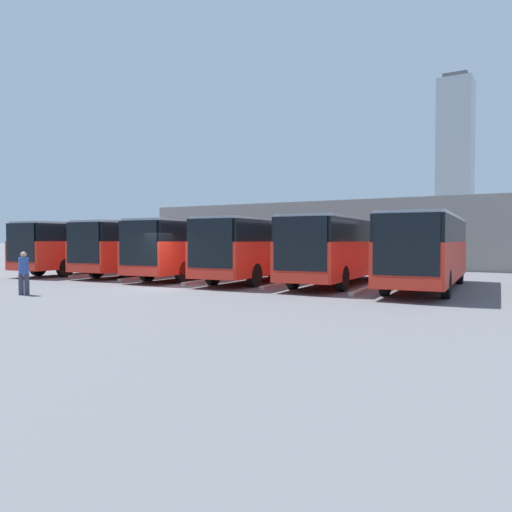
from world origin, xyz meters
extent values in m
plane|color=#5B5B60|center=(0.00, 0.00, 0.00)|extent=(600.00, 600.00, 0.00)
cube|color=red|center=(-10.54, -5.27, 1.27)|extent=(3.36, 11.20, 1.65)
cube|color=black|center=(-10.54, -5.27, 2.60)|extent=(3.31, 11.03, 1.01)
cube|color=black|center=(-10.96, 0.25, 2.03)|extent=(2.23, 0.21, 2.16)
cube|color=red|center=(-10.96, 0.25, 0.67)|extent=(2.41, 0.24, 0.40)
cube|color=silver|center=(-10.54, -5.27, 3.17)|extent=(3.23, 10.75, 0.12)
cylinder|color=black|center=(-11.91, -1.94, 0.55)|extent=(0.38, 1.12, 1.10)
cylinder|color=black|center=(-9.68, -1.77, 0.55)|extent=(0.38, 1.12, 1.10)
cylinder|color=black|center=(-11.39, -8.77, 0.55)|extent=(0.38, 1.12, 1.10)
cylinder|color=black|center=(-9.16, -8.60, 0.55)|extent=(0.38, 1.12, 1.10)
cube|color=#9E9E99|center=(-8.43, -3.62, 0.07)|extent=(0.67, 5.69, 0.15)
cube|color=red|center=(-6.32, -5.74, 1.27)|extent=(3.36, 11.20, 1.65)
cube|color=black|center=(-6.32, -5.74, 2.60)|extent=(3.31, 11.03, 1.01)
cube|color=black|center=(-6.74, -0.22, 2.03)|extent=(2.23, 0.21, 2.16)
cube|color=red|center=(-6.74, -0.22, 0.67)|extent=(2.41, 0.24, 0.40)
cube|color=silver|center=(-6.32, -5.74, 3.17)|extent=(3.23, 10.75, 0.12)
cylinder|color=black|center=(-7.70, -2.42, 0.55)|extent=(0.38, 1.12, 1.10)
cylinder|color=black|center=(-5.47, -2.25, 0.55)|extent=(0.38, 1.12, 1.10)
cylinder|color=black|center=(-7.18, -9.24, 0.55)|extent=(0.38, 1.12, 1.10)
cylinder|color=black|center=(-4.95, -9.07, 0.55)|extent=(0.38, 1.12, 1.10)
cube|color=#9E9E99|center=(-4.22, -4.09, 0.07)|extent=(0.67, 5.69, 0.15)
cube|color=red|center=(-2.11, -5.58, 1.27)|extent=(3.36, 11.20, 1.65)
cube|color=black|center=(-2.11, -5.58, 2.60)|extent=(3.31, 11.03, 1.01)
cube|color=black|center=(-2.53, -0.06, 2.03)|extent=(2.23, 0.21, 2.16)
cube|color=red|center=(-2.53, -0.05, 0.67)|extent=(2.41, 0.24, 0.40)
cube|color=silver|center=(-2.11, -5.58, 3.17)|extent=(3.23, 10.75, 0.12)
cylinder|color=black|center=(-3.48, -2.25, 0.55)|extent=(0.38, 1.12, 1.10)
cylinder|color=black|center=(-1.25, -2.08, 0.55)|extent=(0.38, 1.12, 1.10)
cylinder|color=black|center=(-2.96, -9.07, 0.55)|extent=(0.38, 1.12, 1.10)
cylinder|color=black|center=(-0.73, -8.91, 0.55)|extent=(0.38, 1.12, 1.10)
cube|color=#9E9E99|center=(0.00, -3.92, 0.07)|extent=(0.67, 5.69, 0.15)
cube|color=red|center=(2.11, -5.61, 1.27)|extent=(3.36, 11.20, 1.65)
cube|color=black|center=(2.11, -5.61, 2.60)|extent=(3.31, 11.03, 1.01)
cube|color=black|center=(1.69, -0.09, 2.03)|extent=(2.23, 0.21, 2.16)
cube|color=red|center=(1.69, -0.08, 0.67)|extent=(2.41, 0.24, 0.40)
cube|color=silver|center=(2.11, -5.61, 3.17)|extent=(3.23, 10.75, 0.12)
cylinder|color=black|center=(0.73, -2.28, 0.55)|extent=(0.38, 1.12, 1.10)
cylinder|color=black|center=(2.96, -2.11, 0.55)|extent=(0.38, 1.12, 1.10)
cylinder|color=black|center=(1.25, -9.10, 0.55)|extent=(0.38, 1.12, 1.10)
cylinder|color=black|center=(3.48, -8.93, 0.55)|extent=(0.38, 1.12, 1.10)
cube|color=#9E9E99|center=(4.22, -3.95, 0.07)|extent=(0.67, 5.69, 0.15)
cube|color=red|center=(6.32, -5.93, 1.27)|extent=(3.36, 11.20, 1.65)
cube|color=black|center=(6.32, -5.93, 2.60)|extent=(3.31, 11.03, 1.01)
cube|color=black|center=(5.90, -0.41, 2.03)|extent=(2.23, 0.21, 2.16)
cube|color=red|center=(5.90, -0.41, 0.67)|extent=(2.41, 0.24, 0.40)
cube|color=silver|center=(6.32, -5.93, 3.17)|extent=(3.23, 10.75, 0.12)
cylinder|color=black|center=(4.95, -2.60, 0.55)|extent=(0.38, 1.12, 1.10)
cylinder|color=black|center=(7.18, -2.44, 0.55)|extent=(0.38, 1.12, 1.10)
cylinder|color=black|center=(5.47, -9.43, 0.55)|extent=(0.38, 1.12, 1.10)
cylinder|color=black|center=(7.70, -9.26, 0.55)|extent=(0.38, 1.12, 1.10)
cube|color=#9E9E99|center=(8.43, -4.28, 0.07)|extent=(0.67, 5.69, 0.15)
cube|color=red|center=(10.54, -5.21, 1.27)|extent=(3.36, 11.20, 1.65)
cube|color=black|center=(10.54, -5.21, 2.60)|extent=(3.31, 11.03, 1.01)
cube|color=black|center=(10.12, 0.31, 2.03)|extent=(2.23, 0.21, 2.16)
cube|color=red|center=(10.12, 0.31, 0.67)|extent=(2.41, 0.24, 0.40)
cube|color=silver|center=(10.54, -5.21, 3.17)|extent=(3.23, 10.75, 0.12)
cylinder|color=black|center=(9.16, -1.89, 0.55)|extent=(0.38, 1.12, 1.10)
cylinder|color=black|center=(11.39, -1.72, 0.55)|extent=(0.38, 1.12, 1.10)
cylinder|color=black|center=(9.68, -8.71, 0.55)|extent=(0.38, 1.12, 1.10)
cylinder|color=black|center=(11.91, -8.54, 0.55)|extent=(0.38, 1.12, 1.10)
cylinder|color=#38384C|center=(2.64, 5.12, 0.42)|extent=(0.27, 0.27, 0.83)
cylinder|color=#38384C|center=(2.78, 5.27, 0.42)|extent=(0.27, 0.27, 0.83)
cylinder|color=#2D4C99|center=(2.71, 5.19, 1.16)|extent=(0.54, 0.54, 0.66)
sphere|color=tan|center=(2.71, 5.19, 1.60)|extent=(0.22, 0.22, 0.22)
cube|color=gray|center=(0.00, -25.20, 2.62)|extent=(33.95, 12.49, 5.24)
cube|color=silver|center=(0.00, -32.94, 4.99)|extent=(33.95, 3.00, 0.24)
cylinder|color=slate|center=(-11.88, -34.04, 2.50)|extent=(0.20, 0.20, 4.99)
cylinder|color=slate|center=(11.88, -34.04, 2.50)|extent=(0.20, 0.20, 4.99)
cube|color=#ADB2B7|center=(24.31, -238.06, 39.15)|extent=(15.60, 15.60, 78.31)
cube|color=#4C4C51|center=(24.31, -238.06, 79.51)|extent=(10.92, 10.92, 2.40)
camera|label=1|loc=(-15.17, 17.47, 2.19)|focal=35.00mm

